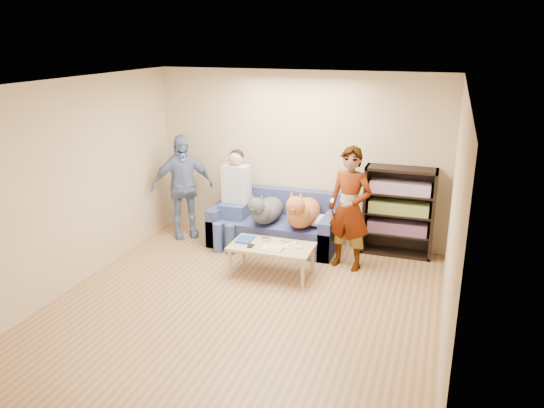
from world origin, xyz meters
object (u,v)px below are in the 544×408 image
(dog_tan, at_px, (302,212))
(bookshelf, at_px, (399,210))
(notebook_blue, at_px, (245,240))
(dog_gray, at_px, (266,210))
(sofa, at_px, (275,227))
(coffee_table, at_px, (272,249))
(person_seated, at_px, (234,195))
(person_standing_right, at_px, (350,209))
(camera_silver, at_px, (266,239))
(person_standing_left, at_px, (182,186))

(dog_tan, relative_size, bookshelf, 0.91)
(notebook_blue, bearing_deg, dog_gray, 86.48)
(sofa, distance_m, coffee_table, 1.08)
(person_seated, distance_m, dog_gray, 0.58)
(person_standing_right, relative_size, coffee_table, 1.54)
(notebook_blue, relative_size, dog_gray, 0.21)
(notebook_blue, distance_m, bookshelf, 2.28)
(person_standing_right, xyz_separation_m, person_seated, (-1.82, 0.34, -0.07))
(dog_gray, relative_size, coffee_table, 1.13)
(coffee_table, bearing_deg, person_seated, 134.80)
(camera_silver, bearing_deg, dog_gray, 109.51)
(dog_tan, relative_size, coffee_table, 1.07)
(camera_silver, relative_size, dog_gray, 0.09)
(person_standing_left, bearing_deg, dog_gray, -43.33)
(person_standing_right, bearing_deg, camera_silver, -141.87)
(notebook_blue, height_order, coffee_table, notebook_blue)
(person_standing_left, height_order, coffee_table, person_standing_left)
(person_standing_right, xyz_separation_m, dog_gray, (-1.27, 0.21, -0.22))
(notebook_blue, bearing_deg, bookshelf, 32.56)
(camera_silver, height_order, person_seated, person_seated)
(person_standing_left, xyz_separation_m, person_seated, (0.88, -0.02, -0.05))
(sofa, bearing_deg, person_standing_left, -175.91)
(notebook_blue, relative_size, bookshelf, 0.20)
(bookshelf, bearing_deg, dog_gray, -165.39)
(person_standing_right, height_order, camera_silver, person_standing_right)
(sofa, xyz_separation_m, dog_tan, (0.49, -0.22, 0.37))
(person_standing_right, distance_m, person_standing_left, 2.72)
(dog_tan, bearing_deg, camera_silver, -114.48)
(person_standing_right, distance_m, sofa, 1.41)
(bookshelf, bearing_deg, camera_silver, -144.81)
(person_standing_right, height_order, notebook_blue, person_standing_right)
(person_seated, bearing_deg, dog_tan, -5.05)
(person_seated, relative_size, dog_gray, 1.18)
(coffee_table, bearing_deg, dog_tan, 76.50)
(sofa, distance_m, dog_gray, 0.43)
(person_standing_left, height_order, camera_silver, person_standing_left)
(camera_silver, height_order, bookshelf, bookshelf)
(person_standing_left, bearing_deg, notebook_blue, -69.94)
(person_standing_left, relative_size, camera_silver, 14.94)
(notebook_blue, relative_size, dog_tan, 0.22)
(person_standing_left, bearing_deg, bookshelf, -31.61)
(person_standing_left, xyz_separation_m, dog_tan, (1.98, -0.12, -0.17))
(dog_gray, bearing_deg, person_standing_right, -9.38)
(person_standing_left, distance_m, dog_gray, 1.45)
(camera_silver, bearing_deg, coffee_table, -45.00)
(sofa, height_order, coffee_table, sofa)
(bookshelf, bearing_deg, coffee_table, -139.94)
(sofa, relative_size, bookshelf, 1.46)
(person_seated, bearing_deg, camera_silver, -45.23)
(person_standing_left, height_order, person_seated, person_standing_left)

